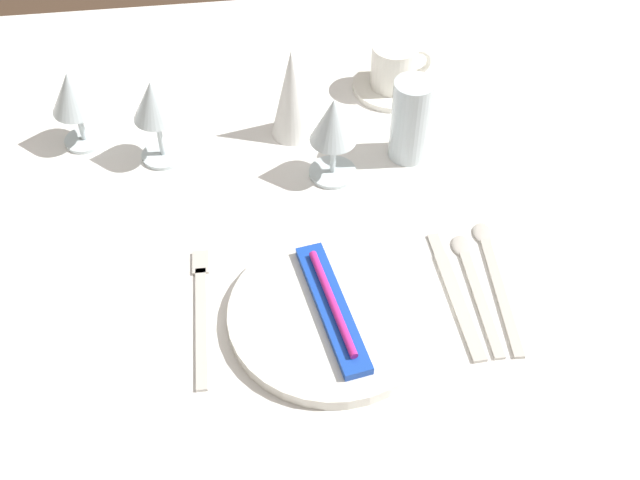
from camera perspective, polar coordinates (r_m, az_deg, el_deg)
The scene contains 15 objects.
ground_plane at distance 1.76m, azimuth -1.23°, elevation -14.10°, with size 6.00×6.00×0.00m, color #4C3828.
dining_table at distance 1.22m, azimuth -1.72°, elevation 0.68°, with size 1.80×1.11×0.74m.
dinner_plate at distance 1.01m, azimuth 0.89°, elevation -5.44°, with size 0.27×0.27×0.02m, color white.
toothbrush_package at distance 0.99m, azimuth 0.90°, elevation -4.86°, with size 0.07×0.21×0.02m.
fork_outer at distance 1.03m, azimuth -8.62°, elevation -5.01°, with size 0.02×0.22×0.00m.
dinner_knife at distance 1.05m, azimuth 9.85°, elevation -4.08°, with size 0.03×0.22×0.00m.
spoon_soup at distance 1.07m, azimuth 11.02°, elevation -2.72°, with size 0.03×0.21×0.01m.
spoon_dessert at distance 1.09m, azimuth 12.49°, elevation -2.12°, with size 0.03×0.23×0.01m.
saucer_right at distance 1.36m, azimuth 5.27°, elevation 11.04°, with size 0.13×0.13×0.01m, color white.
coffee_cup_right at distance 1.34m, azimuth 5.48°, elevation 12.51°, with size 0.10×0.08×0.07m.
wine_glass_centre at distance 1.13m, azimuth 0.98°, elevation 8.33°, with size 0.07×0.07×0.14m.
wine_glass_left at distance 1.19m, azimuth -11.94°, elevation 9.50°, with size 0.07×0.07×0.14m.
wine_glass_right at distance 1.25m, azimuth -17.51°, elevation 9.96°, with size 0.07×0.07×0.13m.
drink_tumbler at distance 1.20m, azimuth 6.57°, elevation 8.31°, with size 0.06×0.06×0.13m.
napkin_folded at distance 1.22m, azimuth -2.03°, elevation 10.57°, with size 0.07×0.07×0.15m, color white.
Camera 1 is at (-0.07, -0.83, 1.55)m, focal length 44.11 mm.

